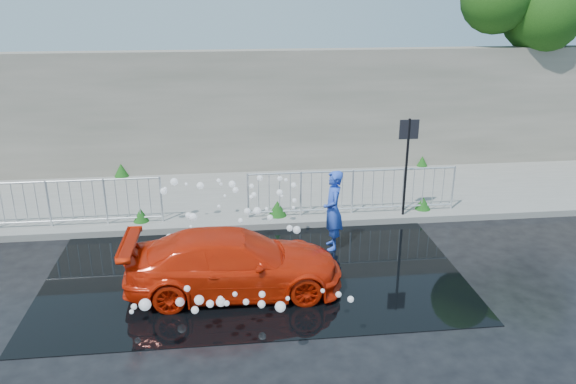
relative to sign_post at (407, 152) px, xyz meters
name	(u,v)px	position (x,y,z in m)	size (l,w,h in m)	color
ground	(230,296)	(-4.20, -3.10, -1.72)	(90.00, 90.00, 0.00)	black
pavement	(227,197)	(-4.20, 1.90, -1.65)	(30.00, 4.00, 0.15)	slate
curb	(228,227)	(-4.20, -0.10, -1.64)	(30.00, 0.25, 0.16)	slate
retaining_wall	(223,112)	(-4.20, 4.10, 0.18)	(30.00, 0.60, 3.50)	#666356
puddle	(254,269)	(-3.70, -2.10, -1.72)	(8.00, 5.00, 0.01)	black
sign_post	(407,152)	(0.00, 0.00, 0.00)	(0.45, 0.06, 2.50)	black
tree	(548,4)	(5.43, 4.32, 3.13)	(5.12, 2.39, 6.31)	#332114
railing_left	(48,202)	(-8.20, 0.25, -0.99)	(5.05, 0.05, 1.10)	silver
railing_right	(352,190)	(-1.20, 0.25, -0.99)	(5.05, 0.05, 1.10)	silver
weeds	(210,195)	(-4.62, 1.40, -1.39)	(12.17, 3.93, 0.40)	#194512
water_spray	(221,231)	(-4.34, -1.74, -1.01)	(3.66, 5.58, 1.08)	white
red_car	(234,263)	(-4.10, -2.89, -1.15)	(1.60, 3.93, 1.14)	red
person	(333,210)	(-1.98, -1.30, -0.86)	(0.63, 0.42, 1.74)	blue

